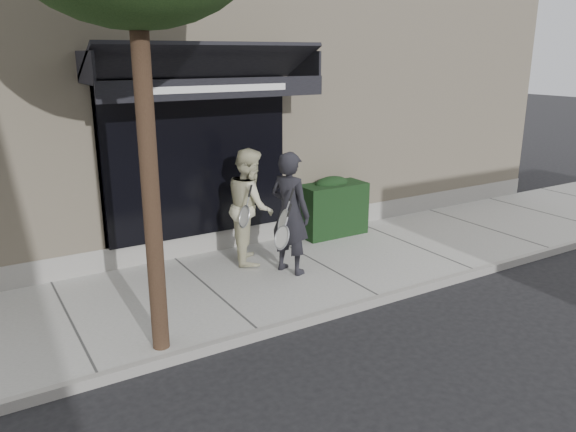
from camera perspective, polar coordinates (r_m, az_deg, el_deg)
ground at (r=9.49m, az=3.28°, el=-5.51°), size 80.00×80.00×0.00m
sidewalk at (r=9.47m, az=3.29°, el=-5.18°), size 20.00×3.00×0.12m
curb at (r=8.34m, az=9.37°, el=-8.38°), size 20.00×0.10×0.14m
building_facade at (r=13.22m, az=-9.07°, el=12.67°), size 14.30×8.04×5.64m
hedge at (r=10.86m, az=4.41°, el=0.94°), size 1.30×0.70×1.14m
pedestrian_front at (r=8.79m, az=0.20°, el=0.28°), size 0.85×1.00×1.96m
pedestrian_back at (r=9.31m, az=-3.85°, el=1.04°), size 1.02×1.14×1.92m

